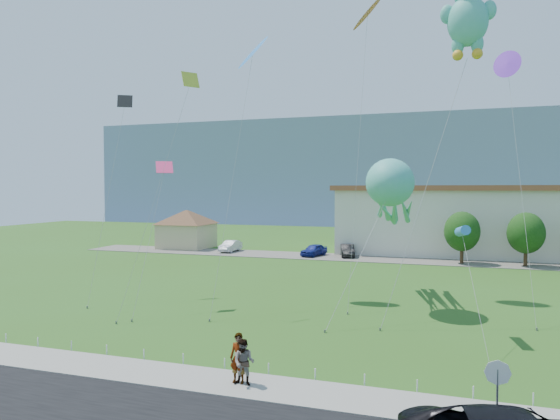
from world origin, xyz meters
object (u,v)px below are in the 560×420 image
object	(u,v)px
parked_car_silver	(230,246)
parked_car_black	(347,250)
pedestrian_right	(244,362)
octopus_kite	(392,193)
pedestrian_left	(239,358)
teddy_bear_kite	(468,15)
parked_car_blue	(314,250)
pavilion	(187,225)
stop_sign	(498,380)

from	to	relation	value
parked_car_silver	parked_car_black	xyz separation A→B (m)	(14.56, 0.02, 0.01)
pedestrian_right	octopus_kite	world-z (taller)	octopus_kite
pedestrian_left	parked_car_silver	size ratio (longest dim) A/B	0.48
pedestrian_left	teddy_bear_kite	size ratio (longest dim) A/B	0.10
teddy_bear_kite	parked_car_black	bearing A→B (deg)	115.85
pedestrian_left	pedestrian_right	bearing A→B (deg)	-25.66
pedestrian_right	parked_car_blue	xyz separation A→B (m)	(-6.54, 37.92, -0.25)
pavilion	pedestrian_left	size ratio (longest dim) A/B	4.65
parked_car_blue	octopus_kite	distance (m)	25.52
stop_sign	octopus_kite	distance (m)	18.66
stop_sign	parked_car_black	bearing A→B (deg)	106.36
pavilion	parked_car_black	xyz separation A→B (m)	(21.74, -2.17, -2.27)
pavilion	stop_sign	world-z (taller)	pavilion
parked_car_black	octopus_kite	distance (m)	24.87
parked_car_black	teddy_bear_kite	bearing A→B (deg)	-77.35
parked_car_blue	pedestrian_right	bearing A→B (deg)	-61.94
pavilion	pedestrian_left	bearing A→B (deg)	-59.23
pavilion	pedestrian_right	world-z (taller)	pavilion
parked_car_silver	octopus_kite	distance (m)	32.13
teddy_bear_kite	parked_car_silver	bearing A→B (deg)	137.72
pedestrian_right	octopus_kite	distance (m)	17.56
pedestrian_left	parked_car_black	world-z (taller)	pedestrian_left
parked_car_black	octopus_kite	xyz separation A→B (m)	(6.95, -22.90, 6.74)
stop_sign	teddy_bear_kite	xyz separation A→B (m)	(-0.27, 16.33, 16.51)
stop_sign	parked_car_black	world-z (taller)	stop_sign
pavilion	stop_sign	distance (m)	53.90
pavilion	teddy_bear_kite	bearing A→B (deg)	-37.90
pavilion	teddy_bear_kite	size ratio (longest dim) A/B	0.44
pedestrian_left	parked_car_blue	world-z (taller)	pedestrian_left
pavilion	parked_car_black	world-z (taller)	pavilion
parked_car_blue	parked_car_black	xyz separation A→B (m)	(3.77, 0.75, 0.01)
parked_car_silver	pavilion	bearing A→B (deg)	164.89
pavilion	parked_car_blue	size ratio (longest dim) A/B	2.29
parked_car_blue	parked_car_black	world-z (taller)	parked_car_black
pavilion	parked_car_silver	distance (m)	7.85
parked_car_silver	octopus_kite	world-z (taller)	octopus_kite
pavilion	pedestrian_right	distance (m)	47.68
pedestrian_right	parked_car_silver	world-z (taller)	pedestrian_right
pedestrian_right	parked_car_silver	distance (m)	42.36
pedestrian_left	parked_car_silver	bearing A→B (deg)	114.98
parked_car_black	teddy_bear_kite	world-z (taller)	teddy_bear_kite
pedestrian_right	teddy_bear_kite	bearing A→B (deg)	58.20
parked_car_silver	stop_sign	bearing A→B (deg)	-54.85
pedestrian_left	octopus_kite	size ratio (longest dim) A/B	0.15
stop_sign	pedestrian_right	xyz separation A→B (m)	(-8.98, 1.37, -0.87)
parked_car_black	parked_car_silver	bearing A→B (deg)	166.88
pedestrian_left	teddy_bear_kite	distance (m)	24.48
octopus_kite	teddy_bear_kite	world-z (taller)	teddy_bear_kite
pavilion	octopus_kite	size ratio (longest dim) A/B	0.70
stop_sign	pedestrian_left	world-z (taller)	stop_sign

